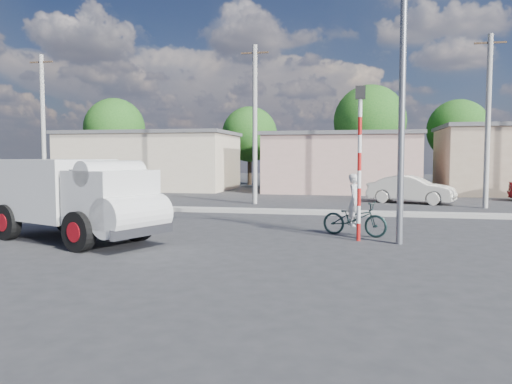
% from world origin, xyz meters
% --- Properties ---
extents(ground_plane, '(120.00, 120.00, 0.00)m').
position_xyz_m(ground_plane, '(0.00, 0.00, 0.00)').
color(ground_plane, '#2A2A2D').
rests_on(ground_plane, ground).
extents(median, '(40.00, 0.80, 0.16)m').
position_xyz_m(median, '(0.00, 8.00, 0.08)').
color(median, '#99968E').
rests_on(median, ground).
extents(truck, '(5.95, 3.99, 2.32)m').
position_xyz_m(truck, '(-4.65, -0.15, 1.28)').
color(truck, black).
rests_on(truck, ground).
extents(bicycle, '(2.12, 1.29, 1.05)m').
position_xyz_m(bicycle, '(3.08, 2.39, 0.53)').
color(bicycle, black).
rests_on(bicycle, ground).
extents(cyclist, '(0.54, 0.67, 1.58)m').
position_xyz_m(cyclist, '(3.08, 2.39, 0.79)').
color(cyclist, silver).
rests_on(cyclist, ground).
extents(car_cream, '(4.59, 2.84, 1.43)m').
position_xyz_m(car_cream, '(5.85, 13.97, 0.71)').
color(car_cream, silver).
rests_on(car_cream, ground).
extents(traffic_pole, '(0.28, 0.18, 4.36)m').
position_xyz_m(traffic_pole, '(3.20, 1.50, 2.59)').
color(traffic_pole, red).
rests_on(traffic_pole, ground).
extents(streetlight, '(2.34, 0.22, 9.00)m').
position_xyz_m(streetlight, '(4.14, 1.20, 4.96)').
color(streetlight, slate).
rests_on(streetlight, ground).
extents(building_row, '(37.80, 7.30, 4.44)m').
position_xyz_m(building_row, '(1.10, 22.00, 2.13)').
color(building_row, beige).
rests_on(building_row, ground).
extents(tree_row, '(51.24, 7.43, 8.42)m').
position_xyz_m(tree_row, '(7.45, 28.53, 4.96)').
color(tree_row, '#38281E').
rests_on(tree_row, ground).
extents(utility_poles, '(35.40, 0.24, 8.00)m').
position_xyz_m(utility_poles, '(3.25, 12.00, 4.07)').
color(utility_poles, '#99968E').
rests_on(utility_poles, ground).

